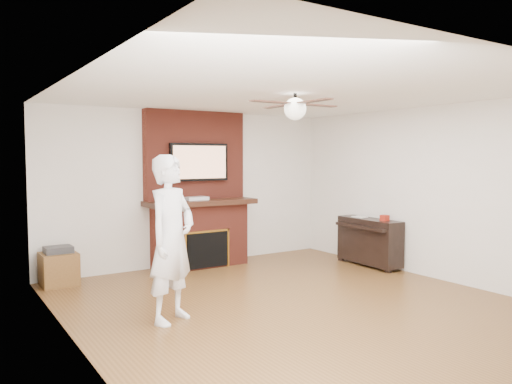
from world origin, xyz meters
TOP-DOWN VIEW (x-y plane):
  - room_shell at (0.00, 0.00)m, footprint 5.36×5.86m
  - fireplace at (0.00, 2.55)m, footprint 1.78×0.64m
  - tv at (0.00, 2.50)m, footprint 1.00×0.08m
  - ceiling_fan at (-0.00, 0.00)m, footprint 1.21×1.21m
  - person at (-1.47, 0.23)m, footprint 0.78×0.70m
  - side_table at (-2.17, 2.48)m, footprint 0.47×0.47m
  - piano at (2.31, 1.04)m, footprint 0.48×1.18m
  - cable_box at (-0.08, 2.45)m, footprint 0.37×0.22m
  - candle_orange at (-0.05, 2.39)m, footprint 0.07×0.07m
  - candle_green at (-0.04, 2.35)m, footprint 0.07×0.07m
  - candle_cream at (0.10, 2.31)m, footprint 0.09×0.09m
  - candle_blue at (0.27, 2.38)m, footprint 0.06×0.06m

SIDE VIEW (x-z plane):
  - candle_green at x=-0.04m, z-range 0.00..0.09m
  - candle_blue at x=0.27m, z-range 0.00..0.09m
  - candle_cream at x=0.10m, z-range 0.00..0.11m
  - candle_orange at x=-0.05m, z-range 0.00..0.12m
  - side_table at x=-2.17m, z-range -0.02..0.52m
  - piano at x=2.31m, z-range -0.02..0.84m
  - person at x=-1.47m, z-range 0.00..1.79m
  - fireplace at x=0.00m, z-range -0.25..2.25m
  - cable_box at x=-0.08m, z-range 1.08..1.13m
  - room_shell at x=0.00m, z-range -0.18..2.68m
  - tv at x=0.00m, z-range 1.38..1.98m
  - ceiling_fan at x=0.00m, z-range 2.18..2.49m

